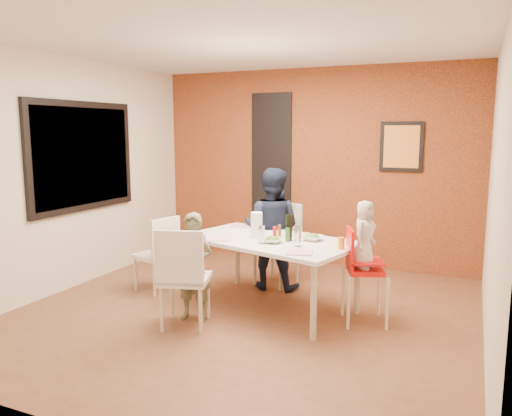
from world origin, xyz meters
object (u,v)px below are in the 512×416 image
at_px(wine_bottle, 289,228).
at_px(chair_near, 183,273).
at_px(chair_left, 160,250).
at_px(dining_table, 270,245).
at_px(chair_far, 280,239).
at_px(high_chair, 361,267).
at_px(paper_towel_roll, 257,225).
at_px(child_near, 194,267).
at_px(toddler, 364,234).
at_px(child_far, 272,229).

bearing_deg(wine_bottle, chair_near, -130.06).
height_order(chair_left, wine_bottle, wine_bottle).
bearing_deg(dining_table, chair_near, -121.10).
relative_size(chair_near, chair_far, 0.99).
xyz_separation_m(chair_left, high_chair, (2.31, 0.00, 0.07)).
xyz_separation_m(chair_near, paper_towel_roll, (0.38, 0.85, 0.34)).
distance_m(dining_table, child_near, 0.84).
distance_m(dining_table, toddler, 1.00).
xyz_separation_m(chair_left, paper_towel_roll, (1.21, 0.02, 0.38)).
bearing_deg(paper_towel_roll, chair_near, -113.97).
height_order(toddler, paper_towel_roll, toddler).
bearing_deg(toddler, chair_near, 132.63).
bearing_deg(child_far, chair_far, -99.12).
relative_size(chair_near, child_near, 0.90).
bearing_deg(chair_near, chair_far, -118.03).
xyz_separation_m(child_near, wine_bottle, (0.76, 0.63, 0.34)).
bearing_deg(wine_bottle, chair_far, 115.95).
distance_m(high_chair, toddler, 0.32).
distance_m(chair_left, wine_bottle, 1.60).
distance_m(dining_table, chair_near, 1.02).
xyz_separation_m(chair_near, high_chair, (1.49, 0.83, 0.02)).
distance_m(chair_near, child_near, 0.24).
bearing_deg(chair_near, high_chair, -168.80).
height_order(wine_bottle, paper_towel_roll, paper_towel_roll).
relative_size(dining_table, chair_far, 2.02).
relative_size(chair_far, chair_left, 1.11).
distance_m(chair_near, paper_towel_roll, 0.99).
relative_size(chair_far, child_near, 0.91).
bearing_deg(chair_left, child_near, 68.81).
height_order(chair_far, high_chair, chair_far).
distance_m(chair_far, wine_bottle, 1.03).
xyz_separation_m(high_chair, wine_bottle, (-0.75, 0.04, 0.31)).
bearing_deg(wine_bottle, chair_left, -178.57).
relative_size(chair_far, high_chair, 1.05).
distance_m(chair_left, child_near, 0.99).
distance_m(chair_left, paper_towel_roll, 1.27).
xyz_separation_m(chair_far, child_near, (-0.33, -1.50, -0.01)).
relative_size(toddler, paper_towel_roll, 2.39).
xyz_separation_m(toddler, paper_towel_roll, (-1.13, 0.00, 0.00)).
relative_size(chair_near, toddler, 1.48).
height_order(high_chair, toddler, toddler).
relative_size(dining_table, high_chair, 2.12).
xyz_separation_m(chair_near, child_near, (-0.03, 0.24, -0.00)).
distance_m(chair_near, chair_far, 1.77).
bearing_deg(dining_table, child_far, 110.34).
xyz_separation_m(chair_near, child_far, (0.29, 1.50, 0.17)).
height_order(chair_near, toddler, toddler).
relative_size(high_chair, child_far, 0.65).
xyz_separation_m(dining_table, child_far, (-0.23, 0.63, 0.04)).
xyz_separation_m(child_near, paper_towel_roll, (0.41, 0.61, 0.34)).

